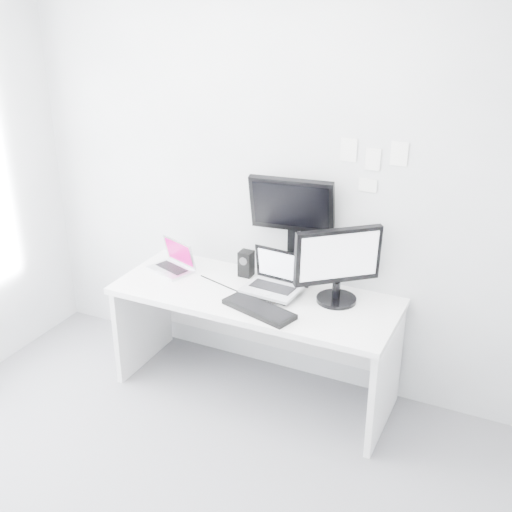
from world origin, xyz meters
name	(u,v)px	position (x,y,z in m)	size (l,w,h in m)	color
back_wall	(278,184)	(0.00, 1.60, 1.35)	(3.60, 3.60, 0.00)	silver
desk	(255,344)	(0.00, 1.25, 0.36)	(1.80, 0.70, 0.73)	white
macbook	(170,256)	(-0.66, 1.31, 0.84)	(0.29, 0.22, 0.22)	silver
speaker	(246,264)	(-0.16, 1.46, 0.82)	(0.09, 0.09, 0.17)	black
dell_laptop	(271,274)	(0.10, 1.28, 0.87)	(0.34, 0.26, 0.28)	silver
rear_monitor	(292,228)	(0.13, 1.54, 1.09)	(0.53, 0.19, 0.72)	black
samsung_monitor	(338,265)	(0.50, 1.38, 0.98)	(0.54, 0.25, 0.49)	black
keyboard	(259,309)	(0.12, 1.05, 0.75)	(0.46, 0.16, 0.03)	black
mouse	(279,320)	(0.29, 0.98, 0.75)	(0.10, 0.06, 0.03)	black
wall_note_0	(349,150)	(0.45, 1.59, 1.62)	(0.10, 0.00, 0.14)	white
wall_note_1	(373,159)	(0.60, 1.59, 1.58)	(0.09, 0.00, 0.13)	white
wall_note_2	(399,154)	(0.75, 1.59, 1.63)	(0.10, 0.00, 0.14)	white
wall_note_3	(368,185)	(0.58, 1.59, 1.42)	(0.11, 0.00, 0.08)	white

